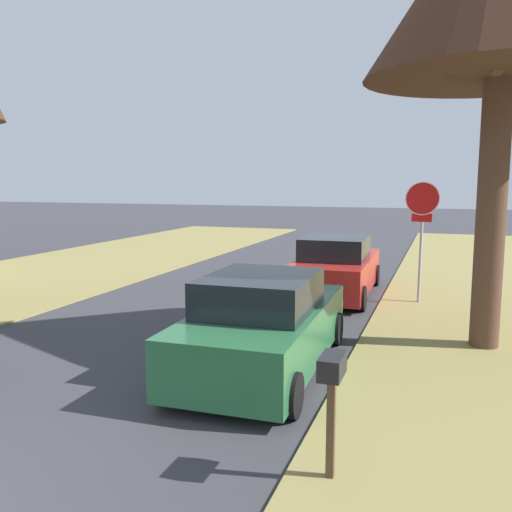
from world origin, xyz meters
name	(u,v)px	position (x,y,z in m)	size (l,w,h in m)	color
stop_sign_far	(422,216)	(4.50, 11.52, 2.17)	(0.82, 0.54, 2.95)	#9EA0A5
parked_sedan_green	(264,326)	(2.37, 5.81, 0.72)	(2.03, 4.44, 1.57)	#28663D
parked_sedan_red	(336,268)	(2.36, 11.86, 0.72)	(2.03, 4.44, 1.57)	red
curbside_mailbox	(332,381)	(4.05, 2.92, 1.06)	(0.22, 0.44, 1.27)	brown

